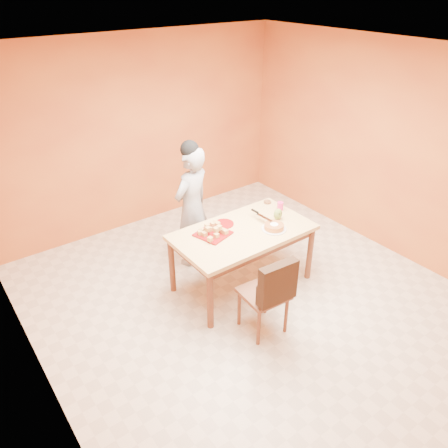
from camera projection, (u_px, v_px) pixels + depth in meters
floor at (250, 301)px, 5.09m from camera, size 5.00×5.00×0.00m
ceiling at (260, 56)px, 3.74m from camera, size 5.00×5.00×0.00m
wall_back at (140, 134)px, 6.15m from camera, size 4.50×0.00×4.50m
wall_left at (23, 278)px, 3.25m from camera, size 0.00×5.00×5.00m
wall_right at (389, 151)px, 5.57m from camera, size 0.00×5.00×5.00m
dining_table at (243, 237)px, 5.04m from camera, size 1.60×0.90×0.76m
dining_chair at (265, 292)px, 4.45m from camera, size 0.47×0.54×0.95m
pastry_pile at (213, 229)px, 4.88m from camera, size 0.30×0.30×0.10m
person at (192, 207)px, 5.42m from camera, size 0.67×0.54×1.58m
pastry_platter at (213, 234)px, 4.91m from camera, size 0.42×0.42×0.02m
red_dinner_plate at (224, 224)px, 5.11m from camera, size 0.27×0.27×0.01m
white_cake_plate at (274, 229)px, 5.01m from camera, size 0.38×0.38×0.01m
sponge_cake at (274, 226)px, 5.00m from camera, size 0.25×0.25×0.05m
cake_server at (264, 218)px, 5.11m from camera, size 0.06×0.24×0.01m
egg_ornament at (278, 214)px, 5.19m from camera, size 0.12×0.10×0.14m
magenta_glass at (280, 206)px, 5.40m from camera, size 0.10×0.10×0.11m
checker_tin at (267, 202)px, 5.58m from camera, size 0.09×0.09×0.03m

